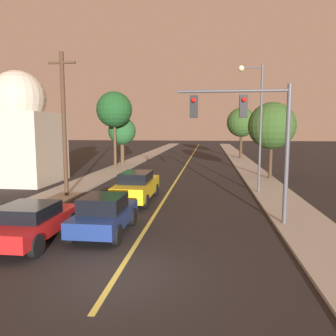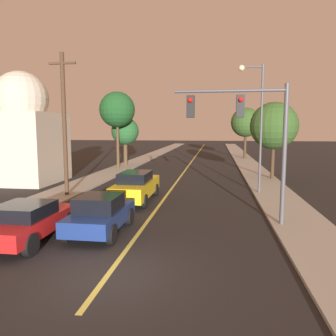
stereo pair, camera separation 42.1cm
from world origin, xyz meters
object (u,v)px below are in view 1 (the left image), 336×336
at_px(car_near_lane_front, 104,214).
at_px(streetlamp_right, 256,113).
at_px(tree_left_far, 114,110).
at_px(tree_right_near, 272,126).
at_px(tree_right_far, 241,123).
at_px(traffic_signal_mast, 250,125).
at_px(tree_left_near, 122,132).
at_px(car_near_lane_second, 137,186).
at_px(domed_building_left, 20,133).
at_px(utility_pole_left, 64,122).
at_px(car_outer_lane_front, 30,222).

height_order(car_near_lane_front, streetlamp_right, streetlamp_right).
bearing_deg(tree_left_far, tree_right_near, -19.95).
bearing_deg(tree_right_far, traffic_signal_mast, -94.83).
distance_m(tree_right_near, tree_right_far, 17.93).
height_order(traffic_signal_mast, tree_left_near, traffic_signal_mast).
xyz_separation_m(car_near_lane_front, tree_right_near, (8.71, 14.46, 3.43)).
xyz_separation_m(car_near_lane_second, domed_building_left, (-9.77, 5.03, 2.82)).
xyz_separation_m(streetlamp_right, tree_right_near, (2.03, 5.86, -0.73)).
bearing_deg(traffic_signal_mast, car_near_lane_second, 145.39).
relative_size(tree_left_far, tree_right_far, 1.13).
xyz_separation_m(streetlamp_right, utility_pole_left, (-11.02, -2.37, -0.57)).
height_order(car_near_lane_front, car_near_lane_second, car_near_lane_second).
height_order(tree_left_far, tree_right_far, tree_left_far).
bearing_deg(tree_right_near, streetlamp_right, -109.11).
xyz_separation_m(car_near_lane_front, streetlamp_right, (6.68, 8.60, 4.16)).
xyz_separation_m(car_outer_lane_front, tree_right_near, (10.99, 15.72, 3.45)).
xyz_separation_m(car_near_lane_front, utility_pole_left, (-4.34, 6.24, 3.59)).
bearing_deg(tree_right_far, car_near_lane_front, -104.09).
xyz_separation_m(traffic_signal_mast, tree_left_far, (-10.80, 17.67, 1.65)).
bearing_deg(tree_right_near, tree_left_far, 160.05).
xyz_separation_m(utility_pole_left, tree_right_near, (13.05, 8.23, -0.15)).
height_order(traffic_signal_mast, tree_right_far, tree_right_far).
bearing_deg(tree_left_near, car_outer_lane_front, -83.00).
distance_m(tree_left_near, tree_right_near, 15.63).
distance_m(car_near_lane_front, car_near_lane_second, 5.69).
height_order(car_near_lane_second, tree_left_far, tree_left_far).
distance_m(car_near_lane_second, utility_pole_left, 5.60).
height_order(tree_left_near, domed_building_left, domed_building_left).
bearing_deg(tree_right_far, car_near_lane_second, -106.93).
distance_m(car_near_lane_front, traffic_signal_mast, 6.76).
bearing_deg(traffic_signal_mast, tree_right_far, 85.17).
relative_size(car_near_lane_second, tree_left_far, 0.68).
bearing_deg(tree_right_near, domed_building_left, -168.57).
bearing_deg(tree_right_far, tree_left_far, -136.15).
relative_size(car_near_lane_second, tree_right_far, 0.77).
height_order(traffic_signal_mast, utility_pole_left, utility_pole_left).
distance_m(tree_left_far, tree_right_near, 14.94).
relative_size(car_near_lane_second, tree_left_near, 1.01).
bearing_deg(utility_pole_left, car_near_lane_front, -55.20).
height_order(car_near_lane_second, streetlamp_right, streetlamp_right).
relative_size(traffic_signal_mast, utility_pole_left, 0.69).
relative_size(car_near_lane_second, streetlamp_right, 0.67).
relative_size(utility_pole_left, tree_right_far, 1.24).
xyz_separation_m(car_outer_lane_front, streetlamp_right, (8.96, 9.87, 4.18)).
distance_m(car_outer_lane_front, utility_pole_left, 8.57).
bearing_deg(car_outer_lane_front, streetlamp_right, 47.74).
relative_size(car_outer_lane_front, utility_pole_left, 0.51).
xyz_separation_m(traffic_signal_mast, utility_pole_left, (-9.88, 4.37, 0.20)).
bearing_deg(domed_building_left, tree_right_near, 11.43).
bearing_deg(domed_building_left, car_near_lane_second, -27.25).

